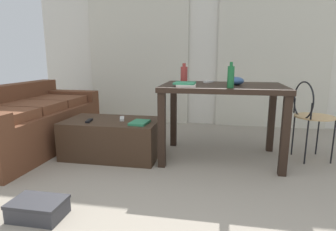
% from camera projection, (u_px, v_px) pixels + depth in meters
% --- Properties ---
extents(ground_plane, '(8.31, 8.31, 0.00)m').
position_uv_depth(ground_plane, '(186.00, 174.00, 2.61)').
color(ground_plane, gray).
extents(wall_back, '(5.49, 0.10, 2.64)m').
position_uv_depth(wall_back, '(204.00, 41.00, 4.39)').
color(wall_back, silver).
rests_on(wall_back, ground).
extents(curtains, '(3.75, 0.03, 2.29)m').
position_uv_depth(curtains, '(203.00, 53.00, 4.34)').
color(curtains, beige).
rests_on(curtains, ground).
extents(couch, '(0.93, 1.88, 0.75)m').
position_uv_depth(couch, '(27.00, 123.00, 3.29)').
color(couch, brown).
rests_on(couch, ground).
extents(coffee_table, '(1.02, 0.58, 0.41)m').
position_uv_depth(coffee_table, '(113.00, 138.00, 3.05)').
color(coffee_table, '#382619').
rests_on(coffee_table, ground).
extents(craft_table, '(1.24, 0.80, 0.80)m').
position_uv_depth(craft_table, '(222.00, 96.00, 2.89)').
color(craft_table, black).
rests_on(craft_table, ground).
extents(wire_chair, '(0.40, 0.42, 0.84)m').
position_uv_depth(wire_chair, '(309.00, 111.00, 2.89)').
color(wire_chair, tan).
rests_on(wire_chair, ground).
extents(bottle_near, '(0.06, 0.06, 0.24)m').
position_uv_depth(bottle_near, '(231.00, 77.00, 2.55)').
color(bottle_near, '#195B2D').
rests_on(bottle_near, craft_table).
extents(bottle_far, '(0.08, 0.08, 0.21)m').
position_uv_depth(bottle_far, '(184.00, 74.00, 3.03)').
color(bottle_far, '#99332D').
rests_on(bottle_far, craft_table).
extents(bowl, '(0.17, 0.17, 0.08)m').
position_uv_depth(bowl, '(236.00, 81.00, 2.83)').
color(bowl, '#2D4C7A').
rests_on(bowl, craft_table).
extents(book_stack, '(0.22, 0.25, 0.04)m').
position_uv_depth(book_stack, '(186.00, 84.00, 2.72)').
color(book_stack, silver).
rests_on(book_stack, craft_table).
extents(tv_remote_on_table, '(0.11, 0.18, 0.02)m').
position_uv_depth(tv_remote_on_table, '(209.00, 82.00, 3.11)').
color(tv_remote_on_table, '#B7B7B2').
rests_on(tv_remote_on_table, craft_table).
extents(tv_remote_primary, '(0.07, 0.15, 0.02)m').
position_uv_depth(tv_remote_primary, '(89.00, 121.00, 2.94)').
color(tv_remote_primary, black).
rests_on(tv_remote_primary, coffee_table).
extents(tv_remote_secondary, '(0.10, 0.17, 0.02)m').
position_uv_depth(tv_remote_secondary, '(122.00, 119.00, 3.03)').
color(tv_remote_secondary, '#B7B7B2').
rests_on(tv_remote_secondary, coffee_table).
extents(magazine, '(0.19, 0.24, 0.02)m').
position_uv_depth(magazine, '(140.00, 123.00, 2.84)').
color(magazine, '#2D7F56').
rests_on(magazine, coffee_table).
extents(shoebox, '(0.36, 0.24, 0.13)m').
position_uv_depth(shoebox, '(38.00, 209.00, 1.89)').
color(shoebox, '#38383D').
rests_on(shoebox, ground).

